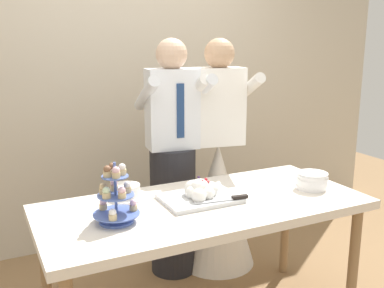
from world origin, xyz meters
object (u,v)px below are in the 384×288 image
person_bride (218,188)px  plate_stack (312,181)px  cupcake_stand (116,197)px  main_cake_tray (200,193)px  dessert_table (205,215)px  person_groom (173,172)px  round_cake (126,192)px

person_bride → plate_stack: bearing=-73.0°
cupcake_stand → person_bride: (0.97, 0.71, -0.32)m
main_cake_tray → cupcake_stand: bearing=-169.7°
dessert_table → person_bride: person_bride is taller
dessert_table → person_bride: bearing=55.4°
main_cake_tray → person_groom: 0.67m
cupcake_stand → person_groom: 0.99m
cupcake_stand → person_bride: person_bride is taller
dessert_table → plate_stack: plate_stack is taller
cupcake_stand → round_cake: size_ratio=1.27×
main_cake_tray → round_cake: size_ratio=1.81×
plate_stack → person_bride: 0.81m
cupcake_stand → plate_stack: bearing=-1.3°
person_bride → cupcake_stand: bearing=-143.7°
person_groom → person_bride: bearing=-5.7°
person_groom → dessert_table: bearing=-99.5°
main_cake_tray → round_cake: main_cake_tray is taller
person_groom → person_bride: (0.34, -0.03, -0.16)m
plate_stack → person_groom: bearing=126.3°
plate_stack → round_cake: (-1.04, 0.34, -0.02)m
main_cake_tray → plate_stack: (0.69, -0.12, 0.01)m
dessert_table → cupcake_stand: 0.55m
dessert_table → round_cake: (-0.36, 0.27, 0.11)m
cupcake_stand → plate_stack: (1.20, -0.03, -0.08)m
cupcake_stand → main_cake_tray: size_ratio=0.70×
round_cake → person_bride: person_bride is taller
main_cake_tray → person_groom: size_ratio=0.26×
main_cake_tray → round_cake: (-0.35, 0.22, -0.01)m
dessert_table → cupcake_stand: (-0.51, -0.05, 0.20)m
round_cake → person_groom: size_ratio=0.14×
cupcake_stand → main_cake_tray: cupcake_stand is taller
cupcake_stand → main_cake_tray: (0.51, 0.09, -0.09)m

